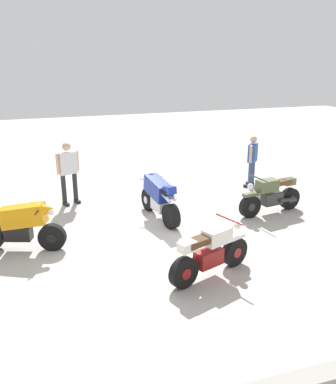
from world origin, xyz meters
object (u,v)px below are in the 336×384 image
object	(u,v)px
motorcycle_olive_vintage	(271,196)
motorcycle_blue_sportbike	(159,197)
motorcycle_cream_vintage	(210,253)
motorcycle_orange_sportbike	(20,225)
person_in_blue_shirt	(252,158)
person_in_white_shirt	(68,169)

from	to	relation	value
motorcycle_olive_vintage	motorcycle_blue_sportbike	bearing A→B (deg)	-20.31
motorcycle_cream_vintage	motorcycle_blue_sportbike	xyz separation A→B (m)	(0.09, -3.12, 0.11)
motorcycle_orange_sportbike	person_in_blue_shirt	world-z (taller)	person_in_blue_shirt
motorcycle_cream_vintage	motorcycle_orange_sportbike	bearing A→B (deg)	125.60
motorcycle_orange_sportbike	person_in_white_shirt	xyz separation A→B (m)	(-1.27, -2.68, 0.43)
motorcycle_orange_sportbike	motorcycle_blue_sportbike	bearing A→B (deg)	32.55
motorcycle_blue_sportbike	person_in_white_shirt	xyz separation A→B (m)	(2.09, -1.83, 0.43)
person_in_white_shirt	motorcycle_olive_vintage	bearing A→B (deg)	43.74
motorcycle_orange_sportbike	person_in_blue_shirt	distance (m)	7.39
motorcycle_blue_sportbike	person_in_white_shirt	world-z (taller)	person_in_white_shirt
motorcycle_cream_vintage	motorcycle_orange_sportbike	xyz separation A→B (m)	(3.45, -2.28, 0.11)
motorcycle_blue_sportbike	person_in_white_shirt	bearing A→B (deg)	39.60
motorcycle_olive_vintage	person_in_blue_shirt	xyz separation A→B (m)	(-0.63, -2.25, 0.44)
motorcycle_blue_sportbike	person_in_blue_shirt	bearing A→B (deg)	-73.65
motorcycle_cream_vintage	person_in_white_shirt	world-z (taller)	person_in_white_shirt
motorcycle_orange_sportbike	motorcycle_blue_sportbike	world-z (taller)	same
motorcycle_orange_sportbike	motorcycle_olive_vintage	size ratio (longest dim) A/B	0.98
motorcycle_cream_vintage	motorcycle_orange_sportbike	world-z (taller)	motorcycle_orange_sportbike
motorcycle_orange_sportbike	person_in_white_shirt	world-z (taller)	person_in_white_shirt
motorcycle_olive_vintage	motorcycle_cream_vintage	bearing A→B (deg)	32.30
person_in_blue_shirt	person_in_white_shirt	size ratio (longest dim) A/B	0.93
motorcycle_cream_vintage	person_in_white_shirt	bearing A→B (deg)	92.75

